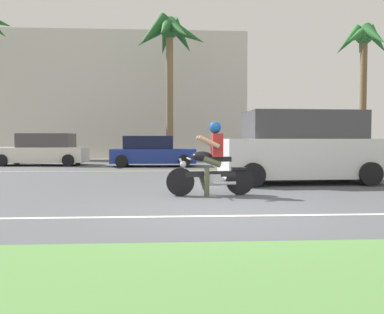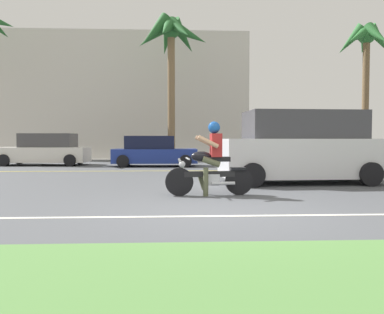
# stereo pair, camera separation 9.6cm
# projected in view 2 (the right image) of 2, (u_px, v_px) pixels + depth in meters

# --- Properties ---
(ground) EXTENTS (56.00, 30.00, 0.04)m
(ground) POSITION_uv_depth(u_px,v_px,m) (207.00, 190.00, 9.66)
(ground) COLOR #4C4F54
(lane_line_near) EXTENTS (50.40, 0.12, 0.01)m
(lane_line_near) POSITION_uv_depth(u_px,v_px,m) (225.00, 216.00, 6.26)
(lane_line_near) COLOR silver
(lane_line_near) RESTS_ON ground
(lane_line_far) EXTENTS (50.40, 0.12, 0.01)m
(lane_line_far) POSITION_uv_depth(u_px,v_px,m) (194.00, 171.00, 15.47)
(lane_line_far) COLOR yellow
(lane_line_far) RESTS_ON ground
(motorcyclist) EXTENTS (1.96, 0.64, 1.64)m
(motorcyclist) POSITION_uv_depth(u_px,v_px,m) (210.00, 164.00, 8.59)
(motorcyclist) COLOR black
(motorcyclist) RESTS_ON ground
(suv_nearby) EXTENTS (4.69, 2.27, 2.05)m
(suv_nearby) POSITION_uv_depth(u_px,v_px,m) (301.00, 148.00, 11.12)
(suv_nearby) COLOR silver
(suv_nearby) RESTS_ON ground
(parked_car_0) EXTENTS (4.35, 2.00, 1.54)m
(parked_car_0) POSITION_uv_depth(u_px,v_px,m) (45.00, 150.00, 18.97)
(parked_car_0) COLOR white
(parked_car_0) RESTS_ON ground
(parked_car_1) EXTENTS (3.91, 1.82, 1.42)m
(parked_car_1) POSITION_uv_depth(u_px,v_px,m) (154.00, 152.00, 18.24)
(parked_car_1) COLOR navy
(parked_car_1) RESTS_ON ground
(palm_tree_0) EXTENTS (3.59, 3.75, 8.07)m
(palm_tree_0) POSITION_uv_depth(u_px,v_px,m) (366.00, 48.00, 22.68)
(palm_tree_0) COLOR brown
(palm_tree_0) RESTS_ON ground
(palm_tree_1) EXTENTS (4.31, 4.21, 8.32)m
(palm_tree_1) POSITION_uv_depth(u_px,v_px,m) (171.00, 40.00, 21.89)
(palm_tree_1) COLOR brown
(palm_tree_1) RESTS_ON ground
(building_far) EXTENTS (16.19, 4.00, 8.38)m
(building_far) POSITION_uv_depth(u_px,v_px,m) (129.00, 98.00, 27.25)
(building_far) COLOR beige
(building_far) RESTS_ON ground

